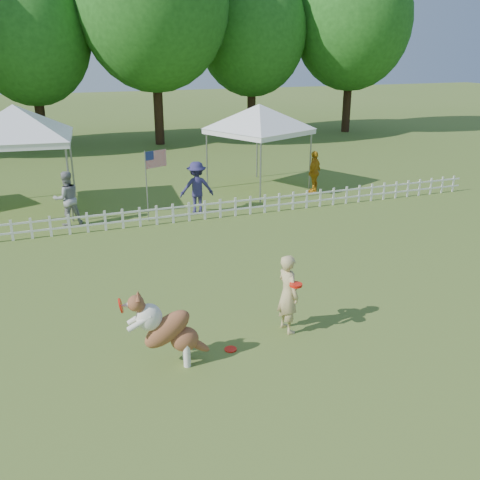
{
  "coord_description": "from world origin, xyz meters",
  "views": [
    {
      "loc": [
        -3.3,
        -8.08,
        4.98
      ],
      "look_at": [
        0.51,
        2.0,
        1.1
      ],
      "focal_mm": 40.0,
      "sensor_mm": 36.0,
      "label": 1
    }
  ],
  "objects_px": {
    "dog": "(168,329)",
    "spectator_c": "(314,172)",
    "spectator_a": "(67,198)",
    "frisbee_on_turf": "(231,349)",
    "canopy_tent_right": "(259,148)",
    "canopy_tent_left": "(20,161)",
    "spectator_b": "(197,187)",
    "flag_pole": "(147,187)",
    "handler": "(288,294)"
  },
  "relations": [
    {
      "from": "frisbee_on_turf",
      "to": "spectator_b",
      "type": "xyz_separation_m",
      "value": [
        1.81,
        8.19,
        0.81
      ]
    },
    {
      "from": "spectator_a",
      "to": "spectator_b",
      "type": "height_order",
      "value": "spectator_b"
    },
    {
      "from": "frisbee_on_turf",
      "to": "flag_pole",
      "type": "height_order",
      "value": "flag_pole"
    },
    {
      "from": "dog",
      "to": "spectator_a",
      "type": "height_order",
      "value": "spectator_a"
    },
    {
      "from": "dog",
      "to": "frisbee_on_turf",
      "type": "xyz_separation_m",
      "value": [
        1.1,
        0.06,
        -0.65
      ]
    },
    {
      "from": "handler",
      "to": "canopy_tent_right",
      "type": "xyz_separation_m",
      "value": [
        3.62,
        10.1,
        0.76
      ]
    },
    {
      "from": "canopy_tent_right",
      "to": "spectator_c",
      "type": "xyz_separation_m",
      "value": [
        1.68,
        -1.23,
        -0.76
      ]
    },
    {
      "from": "frisbee_on_turf",
      "to": "canopy_tent_right",
      "type": "xyz_separation_m",
      "value": [
        4.84,
        10.38,
        1.51
      ]
    },
    {
      "from": "canopy_tent_right",
      "to": "spectator_b",
      "type": "distance_m",
      "value": 3.79
    },
    {
      "from": "spectator_c",
      "to": "canopy_tent_right",
      "type": "bearing_deg",
      "value": -74.41
    },
    {
      "from": "handler",
      "to": "flag_pole",
      "type": "distance_m",
      "value": 7.65
    },
    {
      "from": "frisbee_on_turf",
      "to": "flag_pole",
      "type": "distance_m",
      "value": 7.92
    },
    {
      "from": "handler",
      "to": "spectator_c",
      "type": "height_order",
      "value": "spectator_c"
    },
    {
      "from": "flag_pole",
      "to": "spectator_c",
      "type": "bearing_deg",
      "value": -13.18
    },
    {
      "from": "canopy_tent_left",
      "to": "spectator_b",
      "type": "xyz_separation_m",
      "value": [
        5.12,
        -2.06,
        -0.83
      ]
    },
    {
      "from": "frisbee_on_turf",
      "to": "spectator_c",
      "type": "xyz_separation_m",
      "value": [
        6.51,
        9.15,
        0.75
      ]
    },
    {
      "from": "canopy_tent_left",
      "to": "spectator_b",
      "type": "height_order",
      "value": "canopy_tent_left"
    },
    {
      "from": "spectator_b",
      "to": "spectator_c",
      "type": "height_order",
      "value": "spectator_b"
    },
    {
      "from": "handler",
      "to": "spectator_c",
      "type": "relative_size",
      "value": 0.99
    },
    {
      "from": "dog",
      "to": "flag_pole",
      "type": "relative_size",
      "value": 0.61
    },
    {
      "from": "spectator_b",
      "to": "spectator_c",
      "type": "bearing_deg",
      "value": -161.17
    },
    {
      "from": "dog",
      "to": "canopy_tent_right",
      "type": "relative_size",
      "value": 0.44
    },
    {
      "from": "dog",
      "to": "spectator_c",
      "type": "xyz_separation_m",
      "value": [
        7.61,
        9.21,
        0.1
      ]
    },
    {
      "from": "dog",
      "to": "flag_pole",
      "type": "distance_m",
      "value": 8.02
    },
    {
      "from": "spectator_b",
      "to": "spectator_c",
      "type": "relative_size",
      "value": 1.08
    },
    {
      "from": "dog",
      "to": "spectator_b",
      "type": "height_order",
      "value": "spectator_b"
    },
    {
      "from": "spectator_c",
      "to": "canopy_tent_left",
      "type": "bearing_deg",
      "value": -44.62
    },
    {
      "from": "spectator_a",
      "to": "spectator_c",
      "type": "xyz_separation_m",
      "value": [
        8.63,
        0.8,
        -0.05
      ]
    },
    {
      "from": "canopy_tent_right",
      "to": "dog",
      "type": "bearing_deg",
      "value": -143.98
    },
    {
      "from": "dog",
      "to": "canopy_tent_right",
      "type": "distance_m",
      "value": 12.04
    },
    {
      "from": "spectator_a",
      "to": "spectator_c",
      "type": "bearing_deg",
      "value": 174.07
    },
    {
      "from": "canopy_tent_left",
      "to": "dog",
      "type": "bearing_deg",
      "value": -72.28
    },
    {
      "from": "frisbee_on_turf",
      "to": "canopy_tent_right",
      "type": "relative_size",
      "value": 0.07
    },
    {
      "from": "handler",
      "to": "spectator_c",
      "type": "distance_m",
      "value": 10.33
    },
    {
      "from": "canopy_tent_left",
      "to": "spectator_c",
      "type": "xyz_separation_m",
      "value": [
        9.83,
        -1.11,
        -0.89
      ]
    },
    {
      "from": "spectator_b",
      "to": "flag_pole",
      "type": "bearing_deg",
      "value": 19.14
    },
    {
      "from": "canopy_tent_right",
      "to": "spectator_b",
      "type": "xyz_separation_m",
      "value": [
        -3.03,
        -2.18,
        -0.69
      ]
    },
    {
      "from": "frisbee_on_turf",
      "to": "canopy_tent_left",
      "type": "xyz_separation_m",
      "value": [
        -3.31,
        10.25,
        1.64
      ]
    },
    {
      "from": "spectator_b",
      "to": "frisbee_on_turf",
      "type": "bearing_deg",
      "value": 84.9
    },
    {
      "from": "flag_pole",
      "to": "canopy_tent_left",
      "type": "bearing_deg",
      "value": 120.59
    },
    {
      "from": "flag_pole",
      "to": "spectator_b",
      "type": "height_order",
      "value": "flag_pole"
    },
    {
      "from": "dog",
      "to": "spectator_c",
      "type": "distance_m",
      "value": 11.95
    },
    {
      "from": "dog",
      "to": "canopy_tent_right",
      "type": "height_order",
      "value": "canopy_tent_right"
    },
    {
      "from": "canopy_tent_right",
      "to": "spectator_a",
      "type": "relative_size",
      "value": 1.88
    },
    {
      "from": "dog",
      "to": "canopy_tent_left",
      "type": "bearing_deg",
      "value": 112.39
    },
    {
      "from": "frisbee_on_turf",
      "to": "canopy_tent_right",
      "type": "bearing_deg",
      "value": 65.01
    },
    {
      "from": "canopy_tent_left",
      "to": "spectator_b",
      "type": "distance_m",
      "value": 5.58
    },
    {
      "from": "spectator_a",
      "to": "spectator_b",
      "type": "relative_size",
      "value": 0.98
    },
    {
      "from": "dog",
      "to": "spectator_c",
      "type": "bearing_deg",
      "value": 60.7
    },
    {
      "from": "canopy_tent_left",
      "to": "spectator_c",
      "type": "distance_m",
      "value": 9.93
    }
  ]
}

